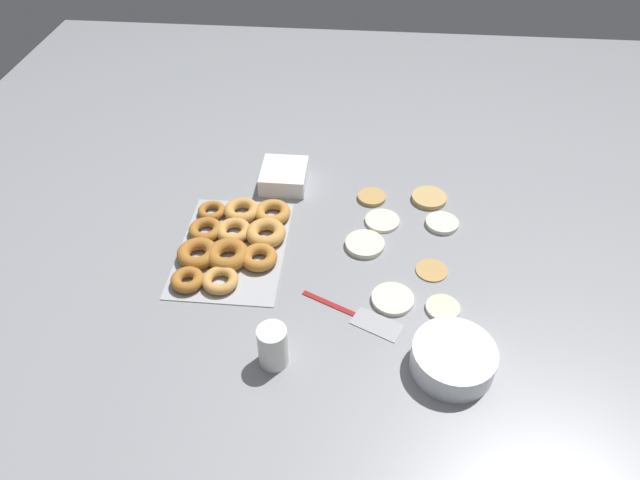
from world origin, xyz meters
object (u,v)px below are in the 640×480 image
pancake_2 (382,221)px  pancake_6 (365,244)px  pancake_7 (429,198)px  pancake_4 (443,308)px  paper_cup (273,346)px  donut_tray (233,241)px  container_stack (284,176)px  batter_bowl (453,359)px  pancake_0 (442,223)px  pancake_1 (393,299)px  pancake_3 (432,270)px  spatula (366,319)px  pancake_5 (372,197)px

pancake_2 → pancake_6: size_ratio=0.92×
pancake_2 → pancake_7: pancake_7 is taller
pancake_4 → paper_cup: (0.19, -0.39, 0.05)m
donut_tray → container_stack: (-0.30, 0.10, 0.01)m
batter_bowl → paper_cup: paper_cup is taller
pancake_0 → donut_tray: 0.60m
pancake_1 → container_stack: 0.57m
pancake_0 → pancake_3: (0.19, -0.04, -0.00)m
pancake_0 → container_stack: size_ratio=0.61×
pancake_2 → paper_cup: paper_cup is taller
pancake_1 → pancake_4: size_ratio=1.26×
pancake_1 → pancake_3: 0.16m
pancake_7 → spatula: (0.49, -0.18, -0.01)m
batter_bowl → pancake_2: bearing=-162.0°
pancake_6 → pancake_7: same height
container_stack → pancake_7: bearing=84.5°
pancake_6 → pancake_5: bearing=176.2°
pancake_1 → pancake_3: bearing=137.8°
pancake_3 → paper_cup: 0.50m
pancake_2 → donut_tray: 0.43m
pancake_3 → pancake_1: bearing=-42.2°
pancake_7 → pancake_2: bearing=-50.3°
pancake_6 → donut_tray: size_ratio=0.27×
pancake_3 → pancake_6: (-0.08, -0.18, 0.00)m
pancake_1 → pancake_4: (0.02, 0.12, -0.00)m
pancake_6 → pancake_7: (-0.22, 0.19, -0.00)m
pancake_5 → pancake_7: size_ratio=0.81×
pancake_5 → batter_bowl: 0.63m
pancake_0 → pancake_1: (0.31, -0.14, -0.00)m
pancake_6 → donut_tray: 0.37m
pancake_0 → pancake_5: size_ratio=1.11×
batter_bowl → paper_cup: bearing=-87.3°
donut_tray → container_stack: 0.32m
pancake_6 → batter_bowl: batter_bowl is taller
pancake_4 → batter_bowl: 0.17m
pancake_3 → pancake_2: bearing=-144.7°
pancake_2 → pancake_3: bearing=35.3°
container_stack → paper_cup: bearing=5.8°
batter_bowl → pancake_1: bearing=-145.2°
spatula → pancake_2: bearing=109.4°
pancake_1 → spatula: 0.09m
pancake_1 → pancake_5: (-0.41, -0.06, -0.00)m
pancake_7 → pancake_0: bearing=15.3°
pancake_1 → pancake_6: 0.21m
pancake_4 → pancake_5: 0.47m
pancake_1 → pancake_6: (-0.20, -0.08, 0.00)m
pancake_7 → donut_tray: donut_tray is taller
pancake_0 → pancake_2: (0.00, -0.17, -0.00)m
spatula → container_stack: bearing=142.2°
pancake_2 → pancake_6: (0.11, -0.05, 0.00)m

